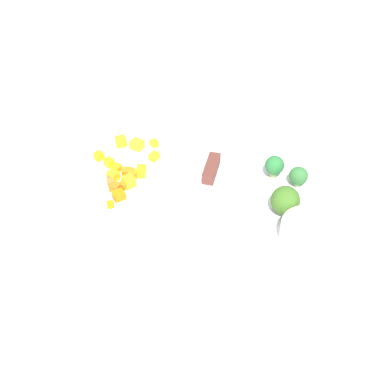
% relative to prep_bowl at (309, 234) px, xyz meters
% --- Properties ---
extents(ground_plane, '(4.00, 4.00, 0.00)m').
position_rel_prep_bowl_xyz_m(ground_plane, '(0.17, -0.07, -0.03)').
color(ground_plane, '#9B9A92').
extents(cutting_board, '(0.53, 0.38, 0.01)m').
position_rel_prep_bowl_xyz_m(cutting_board, '(0.17, -0.07, -0.02)').
color(cutting_board, white).
rests_on(cutting_board, ground_plane).
extents(prep_bowl, '(0.08, 0.08, 0.03)m').
position_rel_prep_bowl_xyz_m(prep_bowl, '(0.00, 0.00, 0.00)').
color(prep_bowl, white).
rests_on(prep_bowl, cutting_board).
extents(chef_knife, '(0.05, 0.28, 0.02)m').
position_rel_prep_bowl_xyz_m(chef_knife, '(0.15, -0.07, -0.01)').
color(chef_knife, silver).
rests_on(chef_knife, cutting_board).
extents(carrot_dice_0, '(0.02, 0.02, 0.01)m').
position_rel_prep_bowl_xyz_m(carrot_dice_0, '(0.30, -0.09, -0.01)').
color(carrot_dice_0, orange).
rests_on(carrot_dice_0, cutting_board).
extents(carrot_dice_1, '(0.02, 0.02, 0.01)m').
position_rel_prep_bowl_xyz_m(carrot_dice_1, '(0.29, -0.07, -0.01)').
color(carrot_dice_1, orange).
rests_on(carrot_dice_1, cutting_board).
extents(carrot_dice_2, '(0.02, 0.02, 0.01)m').
position_rel_prep_bowl_xyz_m(carrot_dice_2, '(0.27, -0.10, -0.01)').
color(carrot_dice_2, orange).
rests_on(carrot_dice_2, cutting_board).
extents(carrot_dice_3, '(0.02, 0.02, 0.01)m').
position_rel_prep_bowl_xyz_m(carrot_dice_3, '(0.28, -0.08, -0.01)').
color(carrot_dice_3, orange).
rests_on(carrot_dice_3, cutting_board).
extents(carrot_dice_4, '(0.02, 0.02, 0.01)m').
position_rel_prep_bowl_xyz_m(carrot_dice_4, '(0.28, -0.05, -0.01)').
color(carrot_dice_4, orange).
rests_on(carrot_dice_4, cutting_board).
extents(carrot_dice_5, '(0.02, 0.02, 0.01)m').
position_rel_prep_bowl_xyz_m(carrot_dice_5, '(0.30, -0.08, -0.01)').
color(carrot_dice_5, orange).
rests_on(carrot_dice_5, cutting_board).
extents(carrot_dice_6, '(0.02, 0.02, 0.01)m').
position_rel_prep_bowl_xyz_m(carrot_dice_6, '(0.28, -0.11, -0.01)').
color(carrot_dice_6, orange).
rests_on(carrot_dice_6, cutting_board).
extents(carrot_dice_7, '(0.01, 0.01, 0.01)m').
position_rel_prep_bowl_xyz_m(carrot_dice_7, '(0.29, -0.03, -0.01)').
color(carrot_dice_7, orange).
rests_on(carrot_dice_7, cutting_board).
extents(pepper_dice_0, '(0.02, 0.02, 0.02)m').
position_rel_prep_bowl_xyz_m(pepper_dice_0, '(0.30, -0.09, -0.01)').
color(pepper_dice_0, yellow).
rests_on(pepper_dice_0, cutting_board).
extents(pepper_dice_1, '(0.02, 0.02, 0.01)m').
position_rel_prep_bowl_xyz_m(pepper_dice_1, '(0.32, -0.13, -0.01)').
color(pepper_dice_1, yellow).
rests_on(pepper_dice_1, cutting_board).
extents(pepper_dice_2, '(0.02, 0.02, 0.01)m').
position_rel_prep_bowl_xyz_m(pepper_dice_2, '(0.25, -0.15, -0.01)').
color(pepper_dice_2, yellow).
rests_on(pepper_dice_2, cutting_board).
extents(pepper_dice_3, '(0.02, 0.02, 0.01)m').
position_rel_prep_bowl_xyz_m(pepper_dice_3, '(0.25, -0.19, -0.01)').
color(pepper_dice_3, yellow).
rests_on(pepper_dice_3, cutting_board).
extents(pepper_dice_4, '(0.02, 0.02, 0.02)m').
position_rel_prep_bowl_xyz_m(pepper_dice_4, '(0.26, -0.11, -0.01)').
color(pepper_dice_4, yellow).
rests_on(pepper_dice_4, cutting_board).
extents(pepper_dice_5, '(0.02, 0.02, 0.02)m').
position_rel_prep_bowl_xyz_m(pepper_dice_5, '(0.31, -0.18, -0.01)').
color(pepper_dice_5, yellow).
rests_on(pepper_dice_5, cutting_board).
extents(pepper_dice_6, '(0.02, 0.02, 0.01)m').
position_rel_prep_bowl_xyz_m(pepper_dice_6, '(0.30, -0.12, -0.01)').
color(pepper_dice_6, yellow).
rests_on(pepper_dice_6, cutting_board).
extents(pepper_dice_7, '(0.03, 0.02, 0.02)m').
position_rel_prep_bowl_xyz_m(pepper_dice_7, '(0.28, -0.18, -0.01)').
color(pepper_dice_7, yellow).
rests_on(pepper_dice_7, cutting_board).
extents(pepper_dice_8, '(0.02, 0.02, 0.02)m').
position_rel_prep_bowl_xyz_m(pepper_dice_8, '(0.27, -0.08, -0.01)').
color(pepper_dice_8, yellow).
rests_on(pepper_dice_8, cutting_board).
extents(pepper_dice_9, '(0.02, 0.02, 0.01)m').
position_rel_prep_bowl_xyz_m(pepper_dice_9, '(0.34, -0.14, -0.01)').
color(pepper_dice_9, yellow).
rests_on(pepper_dice_9, cutting_board).
extents(broccoli_floret_0, '(0.03, 0.03, 0.03)m').
position_rel_prep_bowl_xyz_m(broccoli_floret_0, '(0.01, -0.12, 0.00)').
color(broccoli_floret_0, '#8FB45C').
rests_on(broccoli_floret_0, cutting_board).
extents(broccoli_floret_1, '(0.03, 0.03, 0.04)m').
position_rel_prep_bowl_xyz_m(broccoli_floret_1, '(0.05, -0.13, 0.01)').
color(broccoli_floret_1, '#8AB15D').
rests_on(broccoli_floret_1, cutting_board).
extents(broccoli_floret_2, '(0.04, 0.04, 0.05)m').
position_rel_prep_bowl_xyz_m(broccoli_floret_2, '(0.03, -0.05, 0.01)').
color(broccoli_floret_2, '#86B868').
rests_on(broccoli_floret_2, cutting_board).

